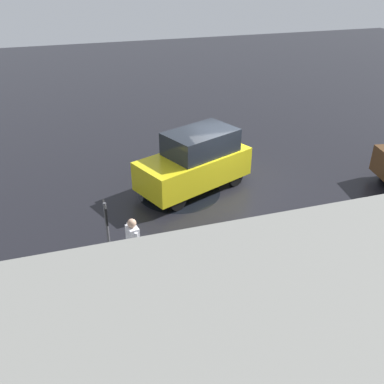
{
  "coord_description": "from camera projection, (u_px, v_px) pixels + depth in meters",
  "views": [
    {
      "loc": [
        5.32,
        12.04,
        7.14
      ],
      "look_at": [
        1.95,
        1.33,
        0.9
      ],
      "focal_mm": 40.0,
      "sensor_mm": 36.0,
      "label": 1
    }
  ],
  "objects": [
    {
      "name": "ground_plane",
      "position": [
        234.0,
        189.0,
        14.9
      ],
      "size": [
        60.0,
        60.0,
        0.0
      ],
      "primitive_type": "plane",
      "color": "black"
    },
    {
      "name": "kerb_strip",
      "position": [
        294.0,
        260.0,
        11.39
      ],
      "size": [
        24.0,
        3.2,
        0.04
      ],
      "primitive_type": "cube",
      "color": "slate",
      "rests_on": "ground"
    },
    {
      "name": "moving_hatchback",
      "position": [
        196.0,
        161.0,
        14.45
      ],
      "size": [
        4.25,
        3.06,
        2.06
      ],
      "color": "yellow",
      "rests_on": "ground"
    },
    {
      "name": "fire_hydrant",
      "position": [
        174.0,
        247.0,
        11.25
      ],
      "size": [
        0.42,
        0.31,
        0.8
      ],
      "color": "red",
      "rests_on": "ground"
    },
    {
      "name": "pedestrian",
      "position": [
        133.0,
        242.0,
        10.51
      ],
      "size": [
        0.31,
        0.56,
        1.62
      ],
      "color": "silver",
      "rests_on": "ground"
    },
    {
      "name": "metal_railing",
      "position": [
        375.0,
        250.0,
        10.59
      ],
      "size": [
        9.85,
        0.04,
        1.05
      ],
      "color": "#B7BABF",
      "rests_on": "ground"
    },
    {
      "name": "sign_post",
      "position": [
        108.0,
        234.0,
        9.72
      ],
      "size": [
        0.07,
        0.44,
        2.4
      ],
      "color": "#4C4C51",
      "rests_on": "ground"
    },
    {
      "name": "puddle_patch",
      "position": [
        179.0,
        192.0,
        14.67
      ],
      "size": [
        2.82,
        2.82,
        0.01
      ],
      "primitive_type": "cylinder",
      "color": "black",
      "rests_on": "ground"
    }
  ]
}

